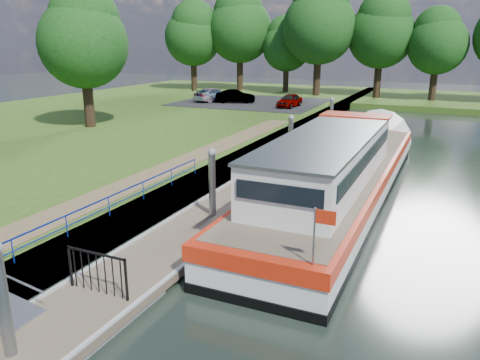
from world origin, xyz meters
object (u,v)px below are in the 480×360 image
at_px(car_a, 290,100).
at_px(car_b, 235,96).
at_px(car_c, 214,95).
at_px(pontoon, 258,188).
at_px(barge, 343,171).

distance_m(car_a, car_b, 5.99).
bearing_deg(car_b, car_a, -118.47).
xyz_separation_m(car_a, car_b, (-5.94, 0.80, 0.03)).
bearing_deg(car_c, pontoon, 140.52).
xyz_separation_m(barge, car_a, (-9.80, 21.58, 0.36)).
bearing_deg(car_c, car_a, -168.50).
distance_m(car_a, car_c, 8.62).
xyz_separation_m(pontoon, car_c, (-14.75, 23.82, 1.31)).
height_order(pontoon, car_a, car_a).
bearing_deg(car_a, barge, -61.40).
bearing_deg(car_c, barge, 147.73).
xyz_separation_m(barge, car_c, (-18.34, 22.67, 0.40)).
bearing_deg(pontoon, barge, 17.69).
xyz_separation_m(pontoon, car_a, (-6.20, 22.73, 1.26)).
relative_size(barge, car_b, 5.44).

